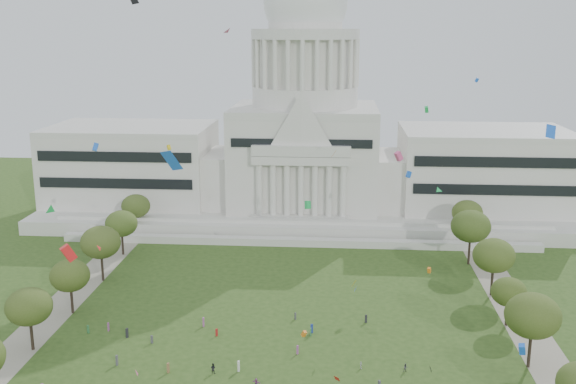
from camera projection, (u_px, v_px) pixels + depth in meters
name	position (u px, v px, depth m)	size (l,w,h in m)	color
capitol	(305.00, 145.00, 208.64)	(160.00, 64.50, 91.30)	silver
path_left	(47.00, 320.00, 136.43)	(8.00, 160.00, 0.04)	gray
path_right	(531.00, 336.00, 129.44)	(8.00, 160.00, 0.04)	gray
row_tree_l_2	(29.00, 307.00, 121.91)	(8.42, 8.42, 11.97)	black
row_tree_r_2	(533.00, 316.00, 115.27)	(9.55, 9.55, 13.58)	black
row_tree_l_3	(70.00, 276.00, 138.00)	(8.12, 8.12, 11.55)	black
row_tree_r_3	(509.00, 292.00, 132.38)	(7.01, 7.01, 9.98)	black
row_tree_l_4	(101.00, 242.00, 155.65)	(9.29, 9.29, 13.21)	black
row_tree_r_4	(494.00, 256.00, 146.90)	(9.19, 9.19, 13.06)	black
row_tree_l_5	(121.00, 224.00, 173.97)	(8.33, 8.33, 11.85)	black
row_tree_r_5	(471.00, 226.00, 166.36)	(9.82, 9.82, 13.96)	black
row_tree_l_6	(136.00, 206.00, 191.69)	(8.19, 8.19, 11.64)	black
row_tree_r_6	(467.00, 213.00, 183.89)	(8.42, 8.42, 11.97)	black
person_2	(406.00, 368.00, 115.72)	(0.76, 0.47, 1.56)	#4C4C51
person_5	(256.00, 383.00, 110.81)	(1.48, 0.58, 1.59)	#994C8C
person_8	(213.00, 368.00, 115.29)	(0.90, 0.55, 1.85)	#26262B
person_10	(361.00, 365.00, 116.78)	(0.78, 0.43, 1.33)	silver
distant_crowd	(202.00, 360.00, 118.32)	(56.59, 40.93, 1.95)	#994C8C
kite_swarm	(272.00, 211.00, 101.39)	(88.42, 102.63, 59.96)	blue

